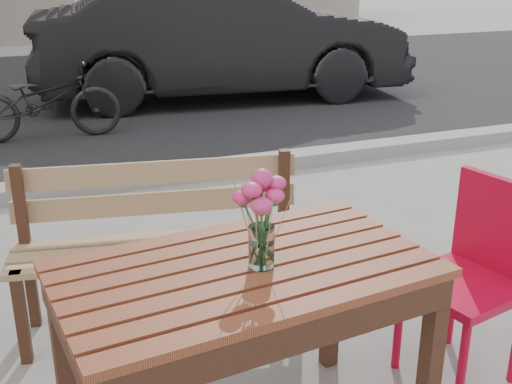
# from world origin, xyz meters

# --- Properties ---
(street) EXTENTS (30.00, 8.12, 0.12)m
(street) POSITION_xyz_m (0.00, 5.06, 0.03)
(street) COLOR black
(street) RESTS_ON ground
(main_table) EXTENTS (1.37, 0.89, 0.80)m
(main_table) POSITION_xyz_m (0.08, -0.18, 0.67)
(main_table) COLOR #5C2618
(main_table) RESTS_ON ground
(main_bench) EXTENTS (1.49, 0.68, 0.89)m
(main_bench) POSITION_xyz_m (0.01, 0.86, 0.54)
(main_bench) COLOR #98714E
(main_bench) RESTS_ON ground
(red_chair) EXTENTS (0.53, 0.53, 0.91)m
(red_chair) POSITION_xyz_m (1.21, -0.06, 0.53)
(red_chair) COLOR #AB0623
(red_chair) RESTS_ON ground
(main_vase) EXTENTS (0.19, 0.19, 0.35)m
(main_vase) POSITION_xyz_m (0.13, -0.21, 1.02)
(main_vase) COLOR white
(main_vase) RESTS_ON main_table
(parked_car) EXTENTS (4.93, 2.18, 1.57)m
(parked_car) POSITION_xyz_m (2.08, 6.03, 0.79)
(parked_car) COLOR black
(parked_car) RESTS_ON ground
(bicycle) EXTENTS (1.55, 0.60, 0.80)m
(bicycle) POSITION_xyz_m (-0.26, 4.76, 0.40)
(bicycle) COLOR black
(bicycle) RESTS_ON ground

